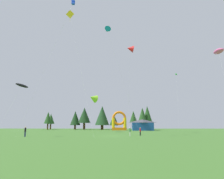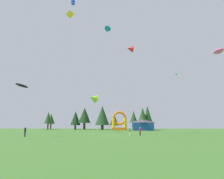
# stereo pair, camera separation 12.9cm
# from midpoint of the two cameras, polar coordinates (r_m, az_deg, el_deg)

# --- Properties ---
(ground_plane) EXTENTS (120.00, 120.00, 0.00)m
(ground_plane) POSITION_cam_midpoint_polar(r_m,az_deg,el_deg) (39.43, -0.38, -13.43)
(ground_plane) COLOR #3D6B28
(kite_green_parafoil) EXTENTS (1.70, 3.99, 18.25)m
(kite_green_parafoil) POSITION_cam_midpoint_polar(r_m,az_deg,el_deg) (65.59, 18.35, 4.21)
(kite_green_parafoil) COLOR green
(kite_green_parafoil) RESTS_ON ground_plane
(kite_yellow_diamond) EXTENTS (7.55, 7.97, 28.03)m
(kite_yellow_diamond) POSITION_cam_midpoint_polar(r_m,az_deg,el_deg) (49.39, -12.03, 20.42)
(kite_yellow_diamond) COLOR yellow
(kite_yellow_diamond) RESTS_ON ground_plane
(kite_teal_delta) EXTENTS (7.86, 2.92, 23.73)m
(kite_teal_delta) POSITION_cam_midpoint_polar(r_m,az_deg,el_deg) (45.45, -1.37, 16.94)
(kite_teal_delta) COLOR #0C7F7A
(kite_teal_delta) RESTS_ON ground_plane
(kite_lime_delta) EXTENTS (3.48, 3.58, 11.34)m
(kite_lime_delta) POSITION_cam_midpoint_polar(r_m,az_deg,el_deg) (58.64, -5.50, -2.50)
(kite_lime_delta) COLOR #8CD826
(kite_lime_delta) RESTS_ON ground_plane
(kite_blue_box) EXTENTS (10.35, 0.63, 28.09)m
(kite_blue_box) POSITION_cam_midpoint_polar(r_m,az_deg,el_deg) (45.68, -11.32, 23.51)
(kite_blue_box) COLOR blue
(kite_blue_box) RESTS_ON ground_plane
(kite_black_parafoil) EXTENTS (3.66, 4.71, 10.20)m
(kite_black_parafoil) POSITION_cam_midpoint_polar(r_m,az_deg,el_deg) (41.22, -24.77, 1.04)
(kite_black_parafoil) COLOR black
(kite_black_parafoil) RESTS_ON ground_plane
(kite_red_delta) EXTENTS (2.11, 7.89, 23.44)m
(kite_red_delta) POSITION_cam_midpoint_polar(r_m,az_deg,el_deg) (54.06, 5.42, 11.79)
(kite_red_delta) COLOR red
(kite_red_delta) RESTS_ON ground_plane
(kite_pink_parafoil) EXTENTS (1.44, 5.21, 16.93)m
(kite_pink_parafoil) POSITION_cam_midpoint_polar(r_m,az_deg,el_deg) (43.61, 28.74, 9.79)
(kite_pink_parafoil) COLOR #EA599E
(kite_pink_parafoil) RESTS_ON ground_plane
(person_midfield) EXTENTS (0.37, 0.37, 1.65)m
(person_midfield) POSITION_cam_midpoint_polar(r_m,az_deg,el_deg) (40.80, 8.30, -11.83)
(person_midfield) COLOR black
(person_midfield) RESTS_ON ground_plane
(person_left_edge) EXTENTS (0.31, 0.31, 1.70)m
(person_left_edge) POSITION_cam_midpoint_polar(r_m,az_deg,el_deg) (38.94, 5.30, -11.94)
(person_left_edge) COLOR silver
(person_left_edge) RESTS_ON ground_plane
(person_near_camera) EXTENTS (0.36, 0.36, 1.85)m
(person_near_camera) POSITION_cam_midpoint_polar(r_m,az_deg,el_deg) (40.29, -23.97, -10.95)
(person_near_camera) COLOR navy
(person_near_camera) RESTS_ON ground_plane
(inflatable_red_slide) EXTENTS (5.41, 3.78, 7.04)m
(inflatable_red_slide) POSITION_cam_midpoint_polar(r_m,az_deg,el_deg) (74.12, 2.20, -9.77)
(inflatable_red_slide) COLOR orange
(inflatable_red_slide) RESTS_ON ground_plane
(festival_tent) EXTENTS (7.30, 4.46, 3.94)m
(festival_tent) POSITION_cam_midpoint_polar(r_m,az_deg,el_deg) (71.93, 9.01, -10.18)
(festival_tent) COLOR #19478C
(festival_tent) RESTS_ON ground_plane
(tree_row_0) EXTENTS (3.19, 3.19, 6.72)m
(tree_row_0) POSITION_cam_midpoint_polar(r_m,az_deg,el_deg) (89.58, -17.33, -8.20)
(tree_row_0) COLOR #4C331E
(tree_row_0) RESTS_ON ground_plane
(tree_row_1) EXTENTS (3.14, 3.14, 7.19)m
(tree_row_1) POSITION_cam_midpoint_polar(r_m,az_deg,el_deg) (84.48, -18.08, -7.88)
(tree_row_1) COLOR #4C331E
(tree_row_1) RESTS_ON ground_plane
(tree_row_2) EXTENTS (4.34, 4.34, 7.71)m
(tree_row_2) POSITION_cam_midpoint_polar(r_m,az_deg,el_deg) (85.74, -10.59, -8.25)
(tree_row_2) COLOR #4C331E
(tree_row_2) RESTS_ON ground_plane
(tree_row_3) EXTENTS (5.23, 5.23, 9.21)m
(tree_row_3) POSITION_cam_midpoint_polar(r_m,az_deg,el_deg) (84.75, -7.98, -7.50)
(tree_row_3) COLOR #4C331E
(tree_row_3) RESTS_ON ground_plane
(tree_row_4) EXTENTS (5.83, 5.83, 9.67)m
(tree_row_4) POSITION_cam_midpoint_polar(r_m,az_deg,el_deg) (81.26, -2.80, -7.61)
(tree_row_4) COLOR #4C331E
(tree_row_4) RESTS_ON ground_plane
(tree_row_5) EXTENTS (4.18, 4.18, 9.07)m
(tree_row_5) POSITION_cam_midpoint_polar(r_m,az_deg,el_deg) (81.80, -2.65, -7.59)
(tree_row_5) COLOR #4C331E
(tree_row_5) RESTS_ON ground_plane
(tree_row_6) EXTENTS (3.87, 3.87, 6.53)m
(tree_row_6) POSITION_cam_midpoint_polar(r_m,az_deg,el_deg) (84.95, 0.67, -8.84)
(tree_row_6) COLOR #4C331E
(tree_row_6) RESTS_ON ground_plane
(tree_row_7) EXTENTS (3.35, 3.35, 7.72)m
(tree_row_7) POSITION_cam_midpoint_polar(r_m,az_deg,el_deg) (84.11, 6.36, -8.01)
(tree_row_7) COLOR #4C331E
(tree_row_7) RESTS_ON ground_plane
(tree_row_8) EXTENTS (3.83, 3.83, 8.89)m
(tree_row_8) POSITION_cam_midpoint_polar(r_m,az_deg,el_deg) (80.65, 8.99, -7.44)
(tree_row_8) COLOR #4C331E
(tree_row_8) RESTS_ON ground_plane
(tree_row_9) EXTENTS (3.96, 3.96, 9.68)m
(tree_row_9) POSITION_cam_midpoint_polar(r_m,az_deg,el_deg) (82.38, 10.39, -7.19)
(tree_row_9) COLOR #4C331E
(tree_row_9) RESTS_ON ground_plane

